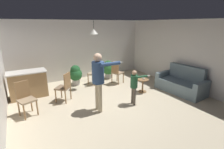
{
  "coord_description": "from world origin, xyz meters",
  "views": [
    {
      "loc": [
        -2.67,
        -4.39,
        2.54
      ],
      "look_at": [
        -0.14,
        -0.01,
        1.0
      ],
      "focal_mm": 26.93,
      "sensor_mm": 36.0,
      "label": 1
    }
  ],
  "objects_px": {
    "potted_plant_corner": "(76,74)",
    "person_adult": "(99,76)",
    "kitchen_counter": "(28,84)",
    "potted_plant_by_wall": "(108,68)",
    "spare_remote_on_table": "(144,79)",
    "dining_chair_near_wall": "(95,72)",
    "dining_chair_spare": "(25,97)",
    "side_table_by_couch": "(143,84)",
    "couch_floral": "(181,84)",
    "dining_chair_by_counter": "(117,72)",
    "person_child": "(134,84)",
    "dining_chair_centre_back": "(65,86)"
  },
  "relations": [
    {
      "from": "side_table_by_couch",
      "to": "dining_chair_near_wall",
      "type": "height_order",
      "value": "dining_chair_near_wall"
    },
    {
      "from": "dining_chair_spare",
      "to": "spare_remote_on_table",
      "type": "height_order",
      "value": "dining_chair_spare"
    },
    {
      "from": "spare_remote_on_table",
      "to": "dining_chair_near_wall",
      "type": "bearing_deg",
      "value": 125.83
    },
    {
      "from": "person_adult",
      "to": "kitchen_counter",
      "type": "bearing_deg",
      "value": -139.46
    },
    {
      "from": "couch_floral",
      "to": "spare_remote_on_table",
      "type": "height_order",
      "value": "couch_floral"
    },
    {
      "from": "dining_chair_near_wall",
      "to": "kitchen_counter",
      "type": "bearing_deg",
      "value": 155.97
    },
    {
      "from": "side_table_by_couch",
      "to": "spare_remote_on_table",
      "type": "bearing_deg",
      "value": -16.95
    },
    {
      "from": "dining_chair_centre_back",
      "to": "potted_plant_corner",
      "type": "height_order",
      "value": "dining_chair_centre_back"
    },
    {
      "from": "kitchen_counter",
      "to": "side_table_by_couch",
      "type": "distance_m",
      "value": 4.18
    },
    {
      "from": "dining_chair_by_counter",
      "to": "potted_plant_by_wall",
      "type": "distance_m",
      "value": 0.86
    },
    {
      "from": "potted_plant_by_wall",
      "to": "person_adult",
      "type": "bearing_deg",
      "value": -123.7
    },
    {
      "from": "side_table_by_couch",
      "to": "dining_chair_by_counter",
      "type": "bearing_deg",
      "value": 105.26
    },
    {
      "from": "side_table_by_couch",
      "to": "person_child",
      "type": "height_order",
      "value": "person_child"
    },
    {
      "from": "couch_floral",
      "to": "person_child",
      "type": "distance_m",
      "value": 2.25
    },
    {
      "from": "dining_chair_near_wall",
      "to": "person_child",
      "type": "bearing_deg",
      "value": -106.97
    },
    {
      "from": "potted_plant_corner",
      "to": "person_child",
      "type": "bearing_deg",
      "value": -69.29
    },
    {
      "from": "side_table_by_couch",
      "to": "person_adult",
      "type": "bearing_deg",
      "value": -167.38
    },
    {
      "from": "person_child",
      "to": "dining_chair_centre_back",
      "type": "bearing_deg",
      "value": -119.7
    },
    {
      "from": "spare_remote_on_table",
      "to": "dining_chair_spare",
      "type": "bearing_deg",
      "value": 174.84
    },
    {
      "from": "side_table_by_couch",
      "to": "potted_plant_by_wall",
      "type": "bearing_deg",
      "value": 97.98
    },
    {
      "from": "side_table_by_couch",
      "to": "potted_plant_corner",
      "type": "height_order",
      "value": "potted_plant_corner"
    },
    {
      "from": "potted_plant_corner",
      "to": "potted_plant_by_wall",
      "type": "bearing_deg",
      "value": 2.95
    },
    {
      "from": "person_adult",
      "to": "person_child",
      "type": "relative_size",
      "value": 1.53
    },
    {
      "from": "dining_chair_centre_back",
      "to": "spare_remote_on_table",
      "type": "xyz_separation_m",
      "value": [
        2.81,
        -0.7,
        -0.01
      ]
    },
    {
      "from": "couch_floral",
      "to": "potted_plant_corner",
      "type": "bearing_deg",
      "value": 44.96
    },
    {
      "from": "dining_chair_by_counter",
      "to": "dining_chair_near_wall",
      "type": "height_order",
      "value": "same"
    },
    {
      "from": "dining_chair_by_counter",
      "to": "potted_plant_by_wall",
      "type": "xyz_separation_m",
      "value": [
        0.06,
        0.86,
        -0.07
      ]
    },
    {
      "from": "dining_chair_by_counter",
      "to": "dining_chair_spare",
      "type": "height_order",
      "value": "same"
    },
    {
      "from": "side_table_by_couch",
      "to": "potted_plant_by_wall",
      "type": "xyz_separation_m",
      "value": [
        -0.31,
        2.18,
        0.15
      ]
    },
    {
      "from": "potted_plant_corner",
      "to": "couch_floral",
      "type": "bearing_deg",
      "value": -40.9
    },
    {
      "from": "dining_chair_by_counter",
      "to": "spare_remote_on_table",
      "type": "relative_size",
      "value": 7.69
    },
    {
      "from": "dining_chair_near_wall",
      "to": "potted_plant_by_wall",
      "type": "height_order",
      "value": "dining_chair_near_wall"
    },
    {
      "from": "potted_plant_corner",
      "to": "potted_plant_by_wall",
      "type": "xyz_separation_m",
      "value": [
        1.64,
        0.08,
        0.01
      ]
    },
    {
      "from": "kitchen_counter",
      "to": "spare_remote_on_table",
      "type": "distance_m",
      "value": 4.2
    },
    {
      "from": "couch_floral",
      "to": "person_child",
      "type": "xyz_separation_m",
      "value": [
        -2.21,
        0.07,
        0.38
      ]
    },
    {
      "from": "couch_floral",
      "to": "potted_plant_corner",
      "type": "height_order",
      "value": "couch_floral"
    },
    {
      "from": "potted_plant_corner",
      "to": "spare_remote_on_table",
      "type": "xyz_separation_m",
      "value": [
        1.98,
        -2.11,
        0.07
      ]
    },
    {
      "from": "person_adult",
      "to": "dining_chair_centre_back",
      "type": "height_order",
      "value": "person_adult"
    },
    {
      "from": "kitchen_counter",
      "to": "potted_plant_by_wall",
      "type": "distance_m",
      "value": 3.54
    },
    {
      "from": "potted_plant_corner",
      "to": "person_adult",
      "type": "bearing_deg",
      "value": -92.72
    },
    {
      "from": "couch_floral",
      "to": "dining_chair_by_counter",
      "type": "bearing_deg",
      "value": 35.03
    },
    {
      "from": "dining_chair_by_counter",
      "to": "dining_chair_centre_back",
      "type": "height_order",
      "value": "same"
    },
    {
      "from": "person_child",
      "to": "person_adult",
      "type": "bearing_deg",
      "value": -93.1
    },
    {
      "from": "couch_floral",
      "to": "dining_chair_centre_back",
      "type": "distance_m",
      "value": 4.33
    },
    {
      "from": "side_table_by_couch",
      "to": "person_child",
      "type": "distance_m",
      "value": 1.18
    },
    {
      "from": "couch_floral",
      "to": "potted_plant_by_wall",
      "type": "height_order",
      "value": "couch_floral"
    },
    {
      "from": "dining_chair_by_counter",
      "to": "potted_plant_corner",
      "type": "height_order",
      "value": "dining_chair_by_counter"
    },
    {
      "from": "dining_chair_by_counter",
      "to": "kitchen_counter",
      "type": "bearing_deg",
      "value": -115.51
    },
    {
      "from": "side_table_by_couch",
      "to": "person_child",
      "type": "relative_size",
      "value": 0.45
    },
    {
      "from": "couch_floral",
      "to": "side_table_by_couch",
      "type": "distance_m",
      "value": 1.49
    }
  ]
}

